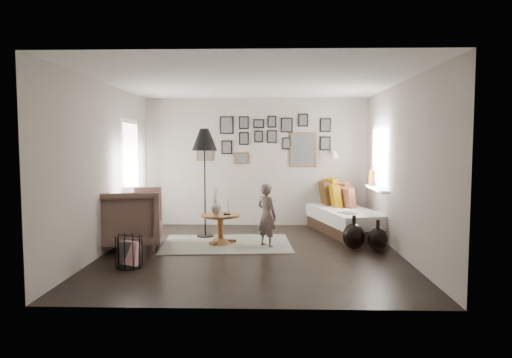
{
  "coord_description": "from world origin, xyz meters",
  "views": [
    {
      "loc": [
        0.26,
        -6.92,
        1.68
      ],
      "look_at": [
        0.05,
        0.5,
        1.1
      ],
      "focal_mm": 32.0,
      "sensor_mm": 36.0,
      "label": 1
    }
  ],
  "objects_px": {
    "vase": "(216,206)",
    "child": "(267,215)",
    "magazine_basket": "(129,252)",
    "floor_lamp": "(204,144)",
    "daybed": "(344,216)",
    "pedestal_table": "(220,230)",
    "demijohn_small": "(378,239)",
    "armchair": "(129,218)",
    "demijohn_large": "(354,236)"
  },
  "relations": [
    {
      "from": "armchair",
      "to": "child",
      "type": "relative_size",
      "value": 1.03
    },
    {
      "from": "armchair",
      "to": "floor_lamp",
      "type": "distance_m",
      "value": 1.84
    },
    {
      "from": "demijohn_large",
      "to": "demijohn_small",
      "type": "relative_size",
      "value": 1.1
    },
    {
      "from": "magazine_basket",
      "to": "demijohn_large",
      "type": "bearing_deg",
      "value": 19.61
    },
    {
      "from": "vase",
      "to": "magazine_basket",
      "type": "relative_size",
      "value": 1.02
    },
    {
      "from": "pedestal_table",
      "to": "vase",
      "type": "relative_size",
      "value": 1.4
    },
    {
      "from": "armchair",
      "to": "child",
      "type": "xyz_separation_m",
      "value": [
        2.23,
        0.1,
        0.03
      ]
    },
    {
      "from": "armchair",
      "to": "demijohn_small",
      "type": "relative_size",
      "value": 2.17
    },
    {
      "from": "pedestal_table",
      "to": "daybed",
      "type": "relative_size",
      "value": 0.29
    },
    {
      "from": "daybed",
      "to": "demijohn_small",
      "type": "distance_m",
      "value": 1.55
    },
    {
      "from": "armchair",
      "to": "floor_lamp",
      "type": "relative_size",
      "value": 0.55
    },
    {
      "from": "daybed",
      "to": "demijohn_large",
      "type": "height_order",
      "value": "daybed"
    },
    {
      "from": "pedestal_table",
      "to": "armchair",
      "type": "height_order",
      "value": "armchair"
    },
    {
      "from": "vase",
      "to": "magazine_basket",
      "type": "xyz_separation_m",
      "value": [
        -1.01,
        -1.49,
        -0.42
      ]
    },
    {
      "from": "magazine_basket",
      "to": "demijohn_small",
      "type": "height_order",
      "value": "demijohn_small"
    },
    {
      "from": "pedestal_table",
      "to": "floor_lamp",
      "type": "bearing_deg",
      "value": 120.86
    },
    {
      "from": "magazine_basket",
      "to": "demijohn_large",
      "type": "height_order",
      "value": "demijohn_large"
    },
    {
      "from": "pedestal_table",
      "to": "armchair",
      "type": "bearing_deg",
      "value": -168.64
    },
    {
      "from": "vase",
      "to": "child",
      "type": "xyz_separation_m",
      "value": [
        0.86,
        -0.21,
        -0.12
      ]
    },
    {
      "from": "vase",
      "to": "armchair",
      "type": "height_order",
      "value": "armchair"
    },
    {
      "from": "floor_lamp",
      "to": "daybed",
      "type": "bearing_deg",
      "value": 11.56
    },
    {
      "from": "pedestal_table",
      "to": "daybed",
      "type": "distance_m",
      "value": 2.49
    },
    {
      "from": "floor_lamp",
      "to": "demijohn_large",
      "type": "relative_size",
      "value": 3.6
    },
    {
      "from": "vase",
      "to": "daybed",
      "type": "xyz_separation_m",
      "value": [
        2.32,
        1.07,
        -0.32
      ]
    },
    {
      "from": "pedestal_table",
      "to": "floor_lamp",
      "type": "distance_m",
      "value": 1.59
    },
    {
      "from": "demijohn_small",
      "to": "child",
      "type": "relative_size",
      "value": 0.47
    },
    {
      "from": "floor_lamp",
      "to": "magazine_basket",
      "type": "bearing_deg",
      "value": -110.35
    },
    {
      "from": "daybed",
      "to": "child",
      "type": "distance_m",
      "value": 1.95
    },
    {
      "from": "vase",
      "to": "magazine_basket",
      "type": "height_order",
      "value": "vase"
    },
    {
      "from": "armchair",
      "to": "demijohn_small",
      "type": "distance_m",
      "value": 3.98
    },
    {
      "from": "daybed",
      "to": "magazine_basket",
      "type": "xyz_separation_m",
      "value": [
        -3.33,
        -2.56,
        -0.1
      ]
    },
    {
      "from": "magazine_basket",
      "to": "demijohn_small",
      "type": "bearing_deg",
      "value": 16.09
    },
    {
      "from": "armchair",
      "to": "demijohn_large",
      "type": "bearing_deg",
      "value": -101.64
    },
    {
      "from": "floor_lamp",
      "to": "child",
      "type": "relative_size",
      "value": 1.88
    },
    {
      "from": "vase",
      "to": "floor_lamp",
      "type": "bearing_deg",
      "value": 115.27
    },
    {
      "from": "vase",
      "to": "child",
      "type": "bearing_deg",
      "value": -13.76
    },
    {
      "from": "pedestal_table",
      "to": "demijohn_large",
      "type": "distance_m",
      "value": 2.19
    },
    {
      "from": "pedestal_table",
      "to": "demijohn_small",
      "type": "relative_size",
      "value": 1.29
    },
    {
      "from": "magazine_basket",
      "to": "demijohn_large",
      "type": "distance_m",
      "value": 3.45
    },
    {
      "from": "pedestal_table",
      "to": "demijohn_small",
      "type": "xyz_separation_m",
      "value": [
        2.51,
        -0.43,
        -0.04
      ]
    },
    {
      "from": "floor_lamp",
      "to": "demijohn_small",
      "type": "relative_size",
      "value": 3.96
    },
    {
      "from": "daybed",
      "to": "floor_lamp",
      "type": "distance_m",
      "value": 2.96
    },
    {
      "from": "daybed",
      "to": "magazine_basket",
      "type": "distance_m",
      "value": 4.2
    },
    {
      "from": "armchair",
      "to": "daybed",
      "type": "bearing_deg",
      "value": -80.84
    },
    {
      "from": "demijohn_large",
      "to": "armchair",
      "type": "bearing_deg",
      "value": 179.7
    },
    {
      "from": "daybed",
      "to": "demijohn_large",
      "type": "xyz_separation_m",
      "value": [
        -0.08,
        -1.4,
        -0.1
      ]
    },
    {
      "from": "pedestal_table",
      "to": "vase",
      "type": "height_order",
      "value": "vase"
    },
    {
      "from": "daybed",
      "to": "vase",
      "type": "bearing_deg",
      "value": -169.89
    },
    {
      "from": "vase",
      "to": "demijohn_small",
      "type": "xyz_separation_m",
      "value": [
        2.59,
        -0.45,
        -0.45
      ]
    },
    {
      "from": "magazine_basket",
      "to": "demijohn_small",
      "type": "xyz_separation_m",
      "value": [
        3.6,
        1.04,
        -0.03
      ]
    }
  ]
}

